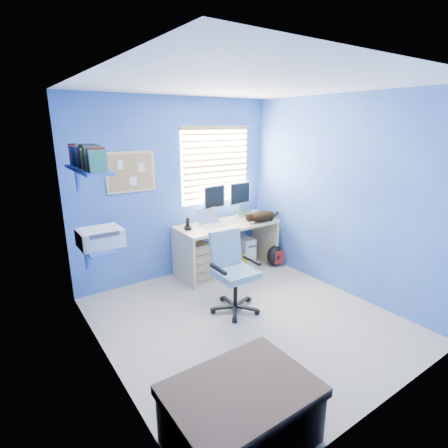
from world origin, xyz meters
TOP-DOWN VIEW (x-y plane):
  - floor at (0.00, 0.00)m, footprint 3.00×3.20m
  - ceiling at (0.00, 0.00)m, footprint 3.00×3.20m
  - wall_back at (0.00, 1.60)m, footprint 3.00×0.01m
  - wall_front at (0.00, -1.60)m, footprint 3.00×0.01m
  - wall_left at (-1.50, 0.00)m, footprint 0.01×3.20m
  - wall_right at (1.50, 0.00)m, footprint 0.01×3.20m
  - desk at (0.62, 1.26)m, footprint 1.51×0.65m
  - laptop at (0.39, 1.28)m, footprint 0.33×0.26m
  - monitor_left at (0.53, 1.47)m, footprint 0.41×0.18m
  - monitor_right at (1.01, 1.48)m, footprint 0.41×0.14m
  - phone at (0.00, 1.32)m, footprint 0.12×0.14m
  - mug at (1.08, 1.42)m, footprint 0.10×0.09m
  - cd_spindle at (1.28, 1.42)m, footprint 0.13×0.13m
  - cat at (1.11, 1.05)m, footprint 0.45×0.23m
  - tower_pc at (0.98, 1.32)m, footprint 0.23×0.46m
  - drawer_boxes at (0.07, 1.24)m, footprint 0.35×0.28m
  - yellow_book at (0.84, 1.12)m, footprint 0.03×0.17m
  - backpack at (1.34, 0.97)m, footprint 0.31×0.25m
  - bed_corner at (-1.01, -1.23)m, footprint 0.95×0.68m
  - office_chair at (0.02, 0.28)m, footprint 0.56×0.56m
  - window_blinds at (0.65, 1.57)m, footprint 1.15×0.05m
  - corkboard at (-0.65, 1.58)m, footprint 0.64×0.02m
  - wall_shelves at (-1.35, 0.75)m, footprint 0.42×0.90m

SIDE VIEW (x-z plane):
  - floor at x=0.00m, z-range 0.00..0.00m
  - yellow_book at x=0.84m, z-range 0.00..0.24m
  - backpack at x=1.34m, z-range 0.00..0.33m
  - tower_pc at x=0.98m, z-range 0.00..0.45m
  - bed_corner at x=-1.01m, z-range 0.00..0.46m
  - drawer_boxes at x=0.07m, z-range 0.00..0.54m
  - office_chair at x=0.02m, z-range -0.12..0.82m
  - desk at x=0.62m, z-range 0.00..0.74m
  - cd_spindle at x=1.28m, z-range 0.74..0.81m
  - mug at x=1.08m, z-range 0.74..0.84m
  - cat at x=1.11m, z-range 0.74..0.90m
  - phone at x=0.00m, z-range 0.74..0.91m
  - laptop at x=0.39m, z-range 0.74..0.96m
  - monitor_left at x=0.53m, z-range 0.74..1.28m
  - monitor_right at x=1.01m, z-range 0.74..1.28m
  - wall_back at x=0.00m, z-range 0.00..2.50m
  - wall_front at x=0.00m, z-range 0.00..2.50m
  - wall_left at x=-1.50m, z-range 0.00..2.50m
  - wall_right at x=1.50m, z-range 0.00..2.50m
  - wall_shelves at x=-1.35m, z-range 0.91..1.96m
  - corkboard at x=-0.65m, z-range 1.29..1.81m
  - window_blinds at x=0.65m, z-range 1.00..2.10m
  - ceiling at x=0.00m, z-range 2.50..2.50m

